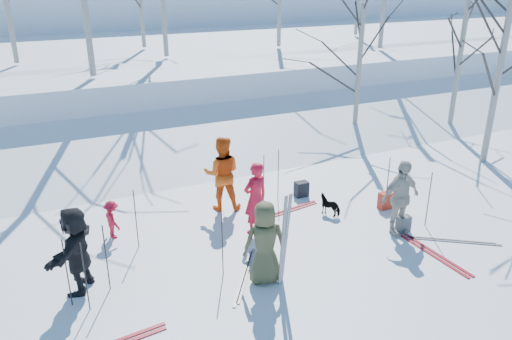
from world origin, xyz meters
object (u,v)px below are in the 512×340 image
dog (330,205)px  skier_redor_behind (222,174)px  skier_grey_west (76,250)px  skier_cream_east (400,198)px  backpack_grey (403,224)px  skier_red_seated (112,219)px  backpack_dark (301,189)px  skier_red_north (255,198)px  skier_olive_center (265,243)px  backpack_red (385,201)px

dog → skier_redor_behind: bearing=-63.1°
skier_grey_west → skier_cream_east: bearing=113.7°
skier_redor_behind → backpack_grey: bearing=161.8°
skier_red_seated → skier_redor_behind: bearing=-97.0°
skier_grey_west → backpack_dark: (5.74, 1.85, -0.63)m
skier_grey_west → dog: 5.93m
skier_red_north → backpack_dark: skier_red_north is taller
skier_cream_east → dog: (-0.86, 1.42, -0.63)m
skier_olive_center → backpack_red: bearing=-148.0°
skier_cream_east → skier_grey_west: (-6.72, 0.77, -0.04)m
skier_cream_east → backpack_red: size_ratio=4.15×
skier_red_seated → dog: bearing=-116.0°
skier_olive_center → dog: 3.28m
backpack_dark → skier_redor_behind: bearing=174.9°
skier_red_north → backpack_grey: size_ratio=4.43×
backpack_red → backpack_grey: size_ratio=1.11×
skier_cream_east → skier_grey_west: size_ratio=1.04×
skier_red_north → skier_cream_east: size_ratio=0.97×
dog → backpack_grey: bearing=94.5°
backpack_dark → skier_grey_west: bearing=-162.2°
skier_olive_center → dog: bearing=-133.9°
skier_red_north → dog: skier_red_north is taller
skier_red_seated → dog: (4.97, -1.06, -0.19)m
skier_red_seated → skier_olive_center: bearing=-155.4°
skier_redor_behind → skier_cream_east: size_ratio=1.07×
skier_grey_west → backpack_dark: size_ratio=4.17×
backpack_red → skier_redor_behind: bearing=155.2°
dog → skier_cream_east: bearing=90.0°
skier_red_north → skier_red_seated: (-2.95, 1.11, -0.41)m
backpack_red → backpack_dark: backpack_red is taller
skier_redor_behind → dog: skier_redor_behind is taller
skier_olive_center → backpack_dark: size_ratio=4.11×
skier_olive_center → skier_red_seated: 3.74m
backpack_dark → backpack_red: bearing=-44.5°
skier_olive_center → skier_redor_behind: bearing=-85.9°
skier_redor_behind → skier_cream_east: bearing=160.4°
skier_cream_east → backpack_red: bearing=59.9°
backpack_red → backpack_dark: 2.14m
dog → backpack_red: dog is taller
skier_red_seated → backpack_grey: 6.50m
backpack_red → skier_olive_center: bearing=-159.2°
skier_red_north → skier_redor_behind: bearing=-93.0°
skier_red_north → backpack_red: skier_red_north is taller
backpack_grey → skier_red_seated: bearing=157.5°
skier_redor_behind → skier_red_seated: size_ratio=2.13×
skier_red_seated → backpack_red: size_ratio=2.08×
skier_grey_west → backpack_red: size_ratio=3.97×
skier_olive_center → dog: (2.65, 1.85, -0.58)m
dog → backpack_red: 1.45m
backpack_dark → skier_olive_center: bearing=-129.8°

